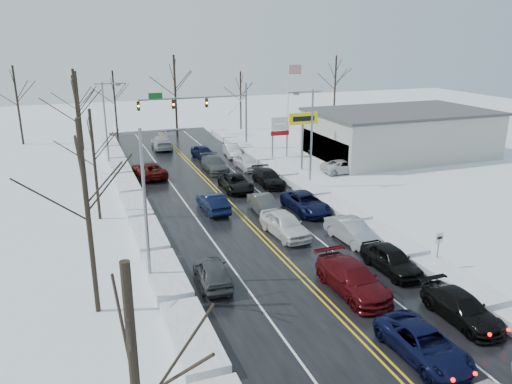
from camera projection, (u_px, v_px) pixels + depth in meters
name	position (u px, v px, depth m)	size (l,w,h in m)	color
ground	(264.00, 238.00, 34.93)	(160.00, 160.00, 0.00)	silver
road_surface	(254.00, 228.00, 36.72)	(14.00, 84.00, 0.01)	black
snow_bank_left	(150.00, 243.00, 34.20)	(1.94, 72.00, 0.69)	white
snow_bank_right	(345.00, 216.00, 39.23)	(1.94, 72.00, 0.69)	white
traffic_signal_mast	(206.00, 106.00, 59.43)	(13.28, 0.39, 8.00)	slate
tires_plus_sign	(303.00, 122.00, 51.19)	(3.20, 0.34, 6.00)	slate
used_vehicles_sign	(280.00, 129.00, 57.07)	(2.20, 0.22, 4.65)	slate
speed_limit_sign	(439.00, 243.00, 30.00)	(0.55, 0.09, 2.35)	slate
flagpole	(289.00, 96.00, 64.98)	(1.87, 1.20, 10.00)	silver
dealership_building	(400.00, 133.00, 58.15)	(20.40, 12.40, 5.30)	#A6A6A1
streetlight_ne	(310.00, 131.00, 45.01)	(3.20, 0.25, 9.00)	slate
streetlight_sw	(148.00, 195.00, 27.00)	(3.20, 0.25, 9.00)	slate
streetlight_nw	(107.00, 118.00, 52.03)	(3.20, 0.25, 9.00)	slate
tree_left_a	(134.00, 368.00, 11.51)	(3.60, 3.60, 9.00)	#2D231C
tree_left_b	(84.00, 181.00, 23.65)	(4.00, 4.00, 10.00)	#2D231C
tree_left_c	(93.00, 144.00, 36.81)	(3.40, 3.40, 8.50)	#2D231C
tree_left_d	(76.00, 102.00, 48.67)	(4.20, 4.20, 10.50)	#2D231C
tree_left_e	(78.00, 95.00, 59.74)	(3.80, 3.80, 9.50)	#2D231C
tree_far_a	(16.00, 90.00, 62.61)	(4.00, 4.00, 10.00)	#2D231C
tree_far_b	(114.00, 91.00, 67.69)	(3.60, 3.60, 9.00)	#2D231C
tree_far_c	(175.00, 80.00, 68.13)	(4.40, 4.40, 11.00)	#2D231C
tree_far_d	(241.00, 89.00, 73.31)	(3.40, 3.40, 8.50)	#2D231C
tree_far_e	(336.00, 76.00, 78.63)	(4.20, 4.20, 10.50)	#2D231C
queued_car_2	(422.00, 357.00, 22.08)	(2.27, 4.92, 1.37)	black
queued_car_3	(352.00, 292.00, 27.66)	(2.28, 5.61, 1.63)	#4B0A0E
queued_car_4	(285.00, 235.00, 35.42)	(2.01, 4.99, 1.70)	white
queued_car_5	(264.00, 213.00, 39.82)	(1.52, 4.35, 1.43)	#383A3C
queued_car_6	(236.00, 190.00, 45.74)	(2.37, 5.14, 1.43)	black
queued_car_7	(215.00, 171.00, 52.05)	(2.12, 5.21, 1.51)	#444649
queued_car_8	(204.00, 159.00, 57.15)	(1.77, 4.40, 1.50)	black
queued_car_11	(460.00, 320.00, 24.95)	(1.93, 4.74, 1.38)	black
queued_car_12	(390.00, 271.00, 30.10)	(1.84, 4.57, 1.56)	black
queued_car_13	(351.00, 242.00, 34.35)	(1.64, 4.71, 1.55)	#9FA1A7
queued_car_14	(305.00, 211.00, 40.21)	(2.47, 5.37, 1.49)	black
queued_car_15	(268.00, 185.00, 47.26)	(2.02, 4.96, 1.44)	black
queued_car_16	(247.00, 169.00, 52.84)	(1.80, 4.49, 1.53)	white
queued_car_17	(232.00, 156.00, 58.28)	(1.51, 4.32, 1.42)	#BDBDC0
oncoming_car_0	(213.00, 211.00, 40.26)	(1.58, 4.54, 1.50)	black
oncoming_car_1	(150.00, 177.00, 49.89)	(2.53, 5.48, 1.52)	#4A0B09
oncoming_car_2	(162.00, 149.00, 62.26)	(2.32, 5.70, 1.65)	#ABADB3
oncoming_car_3	(213.00, 283.00, 28.59)	(1.75, 4.34, 1.48)	#3F4144
parked_car_0	(344.00, 173.00, 51.43)	(2.24, 4.85, 1.35)	silver
parked_car_1	(353.00, 163.00, 55.30)	(2.08, 5.11, 1.48)	#44474A
parked_car_2	(312.00, 153.00, 60.19)	(1.76, 4.37, 1.49)	black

